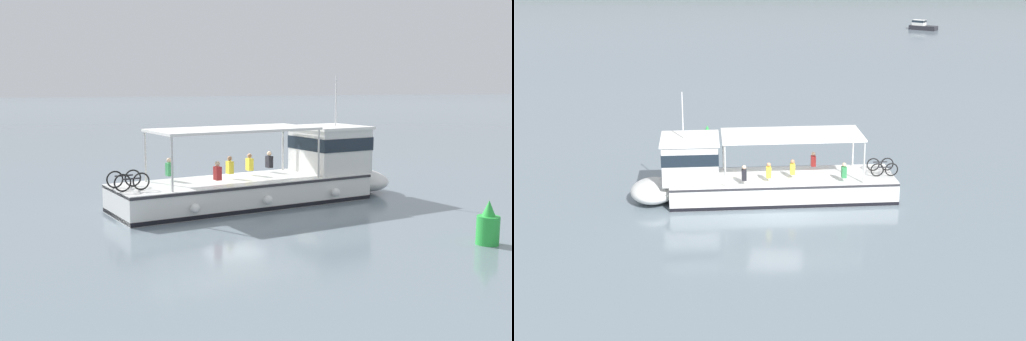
% 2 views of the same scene
% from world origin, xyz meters
% --- Properties ---
extents(ground_plane, '(400.00, 400.00, 0.00)m').
position_xyz_m(ground_plane, '(0.00, 0.00, 0.00)').
color(ground_plane, slate).
extents(ferry_main, '(13.04, 5.15, 5.32)m').
position_xyz_m(ferry_main, '(-1.40, 1.57, 1.02)').
color(ferry_main, white).
rests_on(ferry_main, ground).
extents(channel_buoy, '(0.70, 0.70, 1.40)m').
position_xyz_m(channel_buoy, '(-4.82, 10.41, 0.57)').
color(channel_buoy, green).
rests_on(channel_buoy, ground).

